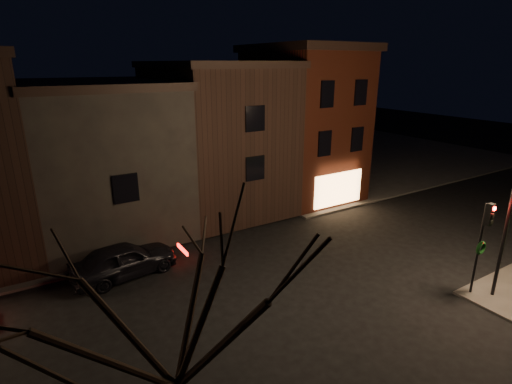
% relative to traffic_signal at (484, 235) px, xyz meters
% --- Properties ---
extents(ground, '(120.00, 120.00, 0.00)m').
position_rel_traffic_signal_xyz_m(ground, '(-5.60, 5.51, -2.81)').
color(ground, black).
rests_on(ground, ground).
extents(sidewalk_far_right, '(30.00, 30.00, 0.12)m').
position_rel_traffic_signal_xyz_m(sidewalk_far_right, '(14.40, 25.51, -2.75)').
color(sidewalk_far_right, '#2D2B28').
rests_on(sidewalk_far_right, ground).
extents(corner_building, '(6.50, 8.50, 10.50)m').
position_rel_traffic_signal_xyz_m(corner_building, '(2.40, 14.98, 2.59)').
color(corner_building, '#3C140A').
rests_on(corner_building, ground).
extents(row_building_a, '(7.30, 10.30, 9.40)m').
position_rel_traffic_signal_xyz_m(row_building_a, '(-4.10, 16.01, 2.03)').
color(row_building_a, black).
rests_on(row_building_a, ground).
extents(row_building_b, '(7.80, 10.30, 8.40)m').
position_rel_traffic_signal_xyz_m(row_building_b, '(-11.35, 16.01, 1.53)').
color(row_building_b, black).
rests_on(row_building_b, ground).
extents(traffic_signal, '(0.58, 0.38, 4.05)m').
position_rel_traffic_signal_xyz_m(traffic_signal, '(0.00, 0.00, 0.00)').
color(traffic_signal, black).
rests_on(traffic_signal, sidewalk_near_right).
extents(bare_tree_left, '(5.60, 5.60, 7.50)m').
position_rel_traffic_signal_xyz_m(bare_tree_left, '(-13.60, -1.49, 2.63)').
color(bare_tree_left, black).
rests_on(bare_tree_left, sidewalk_near_left).
extents(parked_car_a, '(4.96, 2.52, 1.62)m').
position_rel_traffic_signal_xyz_m(parked_car_a, '(-12.10, 9.45, -2.00)').
color(parked_car_a, black).
rests_on(parked_car_a, ground).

